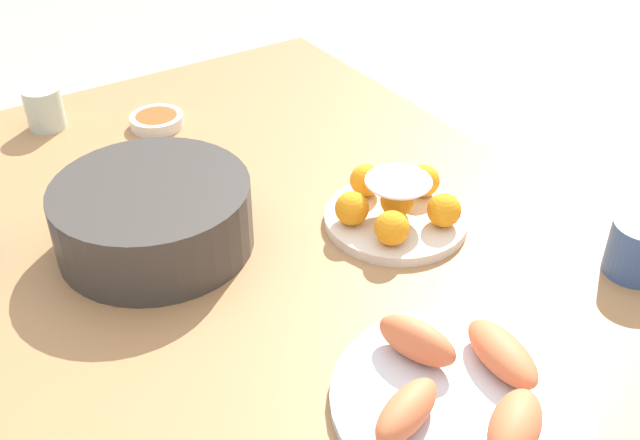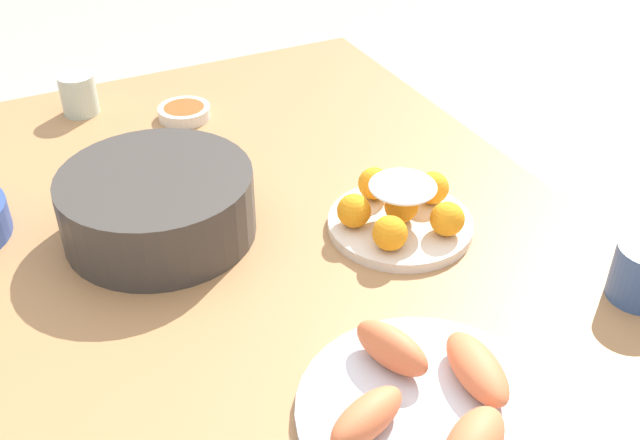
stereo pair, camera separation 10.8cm
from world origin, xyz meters
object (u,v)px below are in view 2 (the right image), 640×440
at_px(sauce_bowl, 184,112).
at_px(seafood_platter, 429,403).
at_px(cup_far, 79,94).
at_px(dining_table, 240,298).
at_px(cake_plate, 400,212).
at_px(serving_bowl, 158,203).

distance_m(sauce_bowl, seafood_platter, 0.82).
bearing_deg(cup_far, seafood_platter, -168.30).
xyz_separation_m(dining_table, seafood_platter, (-0.37, -0.09, 0.10)).
bearing_deg(cup_far, cake_plate, -149.85).
xyz_separation_m(serving_bowl, cup_far, (0.45, 0.02, -0.02)).
bearing_deg(sauce_bowl, cake_plate, -160.17).
distance_m(dining_table, serving_bowl, 0.19).
xyz_separation_m(serving_bowl, sauce_bowl, (0.34, -0.15, -0.04)).
distance_m(serving_bowl, seafood_platter, 0.50).
bearing_deg(serving_bowl, cup_far, 3.12).
relative_size(serving_bowl, sauce_bowl, 2.87).
bearing_deg(seafood_platter, sauce_bowl, 1.38).
bearing_deg(cake_plate, cup_far, 30.15).
height_order(dining_table, serving_bowl, serving_bowl).
height_order(dining_table, cake_plate, cake_plate).
distance_m(serving_bowl, sauce_bowl, 0.38).
bearing_deg(sauce_bowl, dining_table, 171.33).
distance_m(cake_plate, sauce_bowl, 0.53).
relative_size(seafood_platter, cup_far, 3.82).
height_order(cake_plate, sauce_bowl, cake_plate).
bearing_deg(dining_table, seafood_platter, -166.55).
distance_m(cake_plate, serving_bowl, 0.36).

